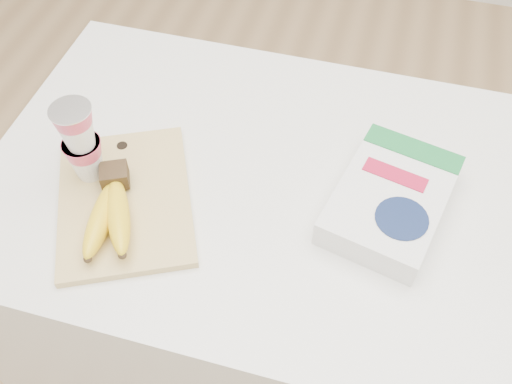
% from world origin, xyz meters
% --- Properties ---
extents(table, '(1.07, 0.72, 0.81)m').
position_xyz_m(table, '(0.00, 0.00, 0.40)').
color(table, white).
rests_on(table, ground).
extents(cutting_board, '(0.34, 0.38, 0.02)m').
position_xyz_m(cutting_board, '(-0.24, -0.12, 0.81)').
color(cutting_board, '#CFB971').
rests_on(cutting_board, table).
extents(bananas, '(0.13, 0.21, 0.06)m').
position_xyz_m(bananas, '(-0.24, -0.17, 0.84)').
color(bananas, '#382816').
rests_on(bananas, cutting_board).
extents(yogurt_stack, '(0.07, 0.07, 0.16)m').
position_xyz_m(yogurt_stack, '(-0.32, -0.09, 0.91)').
color(yogurt_stack, white).
rests_on(yogurt_stack, cutting_board).
extents(cereal_box, '(0.23, 0.29, 0.06)m').
position_xyz_m(cereal_box, '(0.21, -0.01, 0.83)').
color(cereal_box, white).
rests_on(cereal_box, table).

